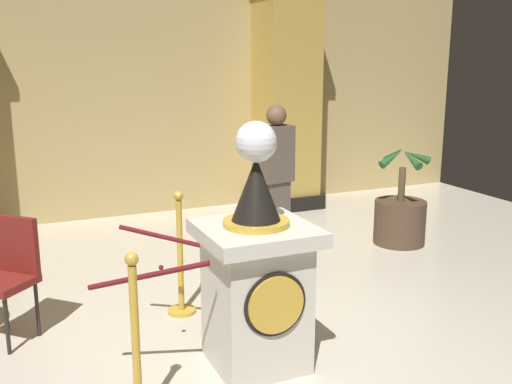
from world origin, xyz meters
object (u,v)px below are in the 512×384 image
pedestal_clock (256,275)px  bystander_guest (276,176)px  stanchion_near (181,271)px  potted_palm_right (400,217)px  cafe_chair_red (9,268)px  stanchion_far (137,365)px

pedestal_clock → bystander_guest: (1.20, 2.18, 0.21)m
stanchion_near → potted_palm_right: bearing=16.1°
potted_palm_right → cafe_chair_red: (-4.25, -0.75, 0.26)m
stanchion_near → cafe_chair_red: size_ratio=1.12×
stanchion_near → bystander_guest: size_ratio=0.65×
stanchion_near → cafe_chair_red: stanchion_near is taller
stanchion_far → cafe_chair_red: size_ratio=1.12×
pedestal_clock → cafe_chair_red: bearing=144.0°
potted_palm_right → cafe_chair_red: potted_palm_right is taller
stanchion_near → pedestal_clock: bearing=-77.1°
potted_palm_right → cafe_chair_red: bearing=-170.0°
pedestal_clock → cafe_chair_red: pedestal_clock is taller
bystander_guest → stanchion_near: bearing=-141.8°
stanchion_far → cafe_chair_red: (-0.64, 1.50, 0.19)m
stanchion_far → cafe_chair_red: 1.65m
pedestal_clock → bystander_guest: bearing=61.2°
stanchion_far → potted_palm_right: 4.26m
pedestal_clock → stanchion_near: 1.12m
pedestal_clock → potted_palm_right: bearing=35.2°
pedestal_clock → cafe_chair_red: size_ratio=1.82×
stanchion_near → bystander_guest: bystander_guest is taller
potted_palm_right → bystander_guest: (-1.48, 0.29, 0.56)m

